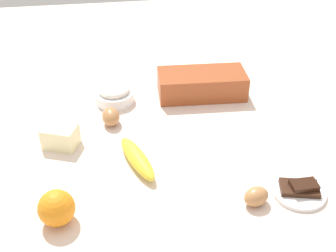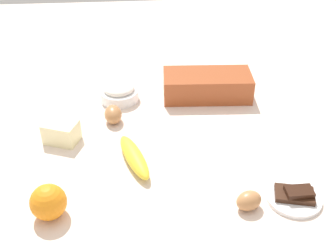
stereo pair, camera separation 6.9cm
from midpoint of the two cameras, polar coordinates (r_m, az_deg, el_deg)
name	(u,v)px [view 1 (the left image)]	position (r m, az deg, el deg)	size (l,w,h in m)	color
ground_plane	(168,140)	(1.21, -1.64, -1.98)	(2.40, 2.40, 0.02)	beige
loaf_pan	(202,84)	(1.38, 3.12, 5.69)	(0.29, 0.14, 0.08)	#9E4723
flour_bowl	(114,94)	(1.37, -8.66, 4.23)	(0.12, 0.12, 0.06)	white
banana	(137,158)	(1.10, -5.97, -4.37)	(0.19, 0.04, 0.04)	yellow
orange_fruit	(56,208)	(0.98, -16.76, -10.55)	(0.08, 0.08, 0.08)	orange
butter_block	(60,137)	(1.20, -15.86, -1.42)	(0.09, 0.06, 0.06)	#F4EDB2
egg_near_butter	(111,117)	(1.26, -9.25, 1.23)	(0.05, 0.05, 0.07)	#B27849
egg_beside_bowl	(256,196)	(1.00, 9.80, -9.34)	(0.05, 0.05, 0.06)	#B77C4B
chocolate_plate	(299,190)	(1.06, 15.42, -8.31)	(0.13, 0.13, 0.03)	white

